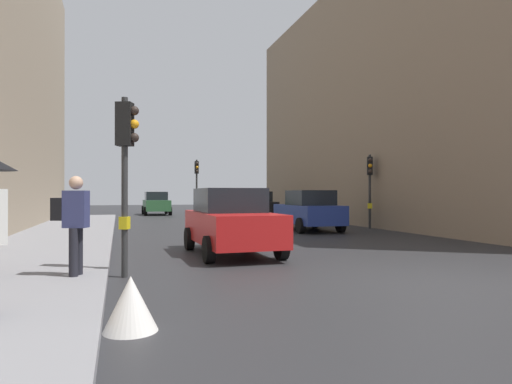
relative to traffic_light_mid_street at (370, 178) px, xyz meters
name	(u,v)px	position (x,y,z in m)	size (l,w,h in m)	color
ground_plane	(440,282)	(-5.51, -11.58, -2.36)	(120.00, 120.00, 0.00)	#28282B
sidewalk_kerb	(43,252)	(-13.04, -5.58, -2.28)	(3.42, 40.00, 0.16)	gray
building_facade_right	(439,106)	(6.31, 3.12, 4.26)	(12.00, 26.17, 13.25)	gray
traffic_light_mid_street	(370,178)	(0.00, 0.00, 0.00)	(0.35, 0.45, 3.42)	#2D2D2D
traffic_light_far_median	(197,178)	(-6.06, 12.03, 0.34)	(0.25, 0.43, 3.92)	#2D2D2D
traffic_light_near_right	(126,153)	(-11.00, -9.43, 0.04)	(0.45, 0.33, 3.48)	#2D2D2D
car_dark_suv	(254,205)	(-2.84, 9.19, -1.49)	(2.18, 4.28, 1.76)	black
car_red_sedan	(231,221)	(-8.26, -6.73, -1.49)	(2.08, 4.23, 1.76)	red
car_blue_van	(309,210)	(-3.15, -0.17, -1.49)	(2.06, 4.22, 1.76)	navy
car_green_estate	(156,203)	(-8.35, 17.08, -1.49)	(2.05, 4.22, 1.76)	#2D6038
pedestrian_with_grey_backpack	(73,219)	(-11.91, -9.87, -1.20)	(0.65, 0.44, 1.77)	black
warning_sign_triangle	(131,304)	(-11.00, -13.01, -2.04)	(0.64, 0.64, 0.65)	silver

